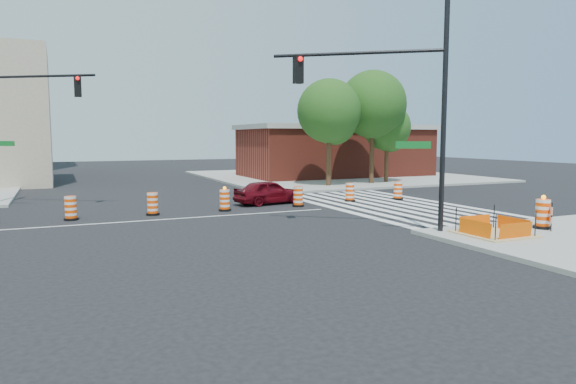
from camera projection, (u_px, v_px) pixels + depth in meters
The scene contains 20 objects.
ground at pixel (178, 219), 22.22m from camera, with size 120.00×120.00×0.00m, color black.
sidewalk_ne at pixel (335, 176), 45.89m from camera, with size 22.00×22.00×0.15m, color gray.
crosswalk_east at pixel (388, 205), 26.70m from camera, with size 6.75×13.50×0.01m.
lane_centerline at pixel (178, 218), 22.22m from camera, with size 14.00×0.12×0.01m, color silver.
excavation_pit at pixel (494, 233), 17.72m from camera, with size 2.20×2.20×0.90m.
brick_storefront at pixel (335, 151), 45.66m from camera, with size 16.50×8.50×4.60m.
red_coupe at pixel (269, 192), 27.05m from camera, with size 1.50×3.74×1.27m, color #5B0710.
signal_pole_se at pixel (395, 94), 18.32m from camera, with size 5.05×3.86×8.22m.
signal_pole_nw at pixel (14, 107), 25.28m from camera, with size 5.19×3.56×8.14m.
pit_drum at pixel (543, 215), 18.89m from camera, with size 0.63×0.63×1.25m.
barricade at pixel (550, 214), 18.70m from camera, with size 0.62×0.68×1.03m.
tree_north_c at pixel (329, 115), 35.69m from camera, with size 4.46×4.46×7.58m.
tree_north_d at pixel (373, 108), 37.54m from camera, with size 4.94×4.94×8.40m.
tree_north_e at pixel (387, 130), 38.74m from camera, with size 3.58×3.58×6.08m.
median_drum_2 at pixel (71, 209), 21.75m from camera, with size 0.60×0.60×1.02m.
median_drum_3 at pixel (153, 205), 23.16m from camera, with size 0.60×0.60×1.02m.
median_drum_4 at pixel (225, 201), 24.51m from camera, with size 0.60×0.60×1.18m.
median_drum_5 at pixel (298, 197), 26.09m from camera, with size 0.60×0.60×1.02m.
median_drum_6 at pixel (350, 193), 28.15m from camera, with size 0.60×0.60×1.02m.
median_drum_7 at pixel (398, 191), 29.00m from camera, with size 0.60×0.60×1.02m.
Camera 1 is at (-4.70, -21.99, 3.49)m, focal length 32.00 mm.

